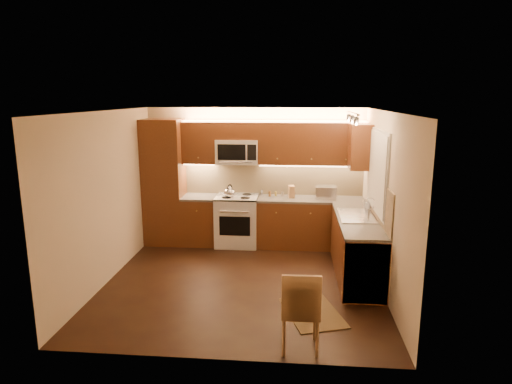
# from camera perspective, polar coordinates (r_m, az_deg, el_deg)

# --- Properties ---
(floor) EXTENTS (4.00, 4.00, 0.01)m
(floor) POSITION_cam_1_polar(r_m,az_deg,el_deg) (6.72, -1.72, -11.46)
(floor) COLOR black
(floor) RESTS_ON ground
(ceiling) EXTENTS (4.00, 4.00, 0.01)m
(ceiling) POSITION_cam_1_polar(r_m,az_deg,el_deg) (6.15, -1.88, 10.37)
(ceiling) COLOR beige
(ceiling) RESTS_ON ground
(wall_back) EXTENTS (4.00, 0.01, 2.50)m
(wall_back) POSITION_cam_1_polar(r_m,az_deg,el_deg) (8.27, -0.15, 2.15)
(wall_back) COLOR #CBB595
(wall_back) RESTS_ON ground
(wall_front) EXTENTS (4.00, 0.01, 2.50)m
(wall_front) POSITION_cam_1_polar(r_m,az_deg,el_deg) (4.42, -4.91, -6.98)
(wall_front) COLOR #CBB595
(wall_front) RESTS_ON ground
(wall_left) EXTENTS (0.01, 4.00, 2.50)m
(wall_left) POSITION_cam_1_polar(r_m,az_deg,el_deg) (6.85, -18.66, -0.64)
(wall_left) COLOR #CBB595
(wall_left) RESTS_ON ground
(wall_right) EXTENTS (0.01, 4.00, 2.50)m
(wall_right) POSITION_cam_1_polar(r_m,az_deg,el_deg) (6.40, 16.28, -1.35)
(wall_right) COLOR #CBB595
(wall_right) RESTS_ON ground
(pantry) EXTENTS (0.70, 0.60, 2.30)m
(pantry) POSITION_cam_1_polar(r_m,az_deg,el_deg) (8.31, -11.75, 1.24)
(pantry) COLOR #49230F
(pantry) RESTS_ON floor
(base_cab_back_left) EXTENTS (0.62, 0.60, 0.86)m
(base_cab_back_left) POSITION_cam_1_polar(r_m,az_deg,el_deg) (8.31, -7.16, -3.70)
(base_cab_back_left) COLOR #49230F
(base_cab_back_left) RESTS_ON floor
(counter_back_left) EXTENTS (0.62, 0.60, 0.04)m
(counter_back_left) POSITION_cam_1_polar(r_m,az_deg,el_deg) (8.20, -7.24, -0.68)
(counter_back_left) COLOR #3D3A37
(counter_back_left) RESTS_ON base_cab_back_left
(base_cab_back_right) EXTENTS (1.92, 0.60, 0.86)m
(base_cab_back_right) POSITION_cam_1_polar(r_m,az_deg,el_deg) (8.13, 7.00, -4.05)
(base_cab_back_right) COLOR #49230F
(base_cab_back_right) RESTS_ON floor
(counter_back_right) EXTENTS (1.92, 0.60, 0.04)m
(counter_back_right) POSITION_cam_1_polar(r_m,az_deg,el_deg) (8.02, 7.08, -0.96)
(counter_back_right) COLOR #3D3A37
(counter_back_right) RESTS_ON base_cab_back_right
(base_cab_right) EXTENTS (0.60, 2.00, 0.86)m
(base_cab_right) POSITION_cam_1_polar(r_m,az_deg,el_deg) (6.96, 12.81, -7.12)
(base_cab_right) COLOR #49230F
(base_cab_right) RESTS_ON floor
(counter_right) EXTENTS (0.60, 2.00, 0.04)m
(counter_right) POSITION_cam_1_polar(r_m,az_deg,el_deg) (6.82, 12.99, -3.55)
(counter_right) COLOR #3D3A37
(counter_right) RESTS_ON base_cab_right
(dishwasher) EXTENTS (0.58, 0.60, 0.84)m
(dishwasher) POSITION_cam_1_polar(r_m,az_deg,el_deg) (6.31, 13.65, -9.22)
(dishwasher) COLOR silver
(dishwasher) RESTS_ON floor
(backsplash_back) EXTENTS (3.30, 0.02, 0.60)m
(backsplash_back) POSITION_cam_1_polar(r_m,az_deg,el_deg) (8.24, 2.27, 1.75)
(backsplash_back) COLOR tan
(backsplash_back) RESTS_ON wall_back
(backsplash_right) EXTENTS (0.02, 2.00, 0.60)m
(backsplash_right) POSITION_cam_1_polar(r_m,az_deg,el_deg) (6.79, 15.54, -0.97)
(backsplash_right) COLOR tan
(backsplash_right) RESTS_ON wall_right
(upper_cab_back_left) EXTENTS (0.62, 0.35, 0.75)m
(upper_cab_back_left) POSITION_cam_1_polar(r_m,az_deg,el_deg) (8.16, -7.25, 6.35)
(upper_cab_back_left) COLOR #49230F
(upper_cab_back_left) RESTS_ON wall_back
(upper_cab_back_right) EXTENTS (1.92, 0.35, 0.75)m
(upper_cab_back_right) POSITION_cam_1_polar(r_m,az_deg,el_deg) (7.98, 7.24, 6.22)
(upper_cab_back_right) COLOR #49230F
(upper_cab_back_right) RESTS_ON wall_back
(upper_cab_bridge) EXTENTS (0.76, 0.35, 0.31)m
(upper_cab_bridge) POSITION_cam_1_polar(r_m,az_deg,el_deg) (8.02, -2.42, 7.91)
(upper_cab_bridge) COLOR #49230F
(upper_cab_bridge) RESTS_ON wall_back
(upper_cab_right_corner) EXTENTS (0.35, 0.50, 0.75)m
(upper_cab_right_corner) POSITION_cam_1_polar(r_m,az_deg,el_deg) (7.63, 13.28, 5.71)
(upper_cab_right_corner) COLOR #49230F
(upper_cab_right_corner) RESTS_ON wall_right
(stove) EXTENTS (0.76, 0.65, 0.92)m
(stove) POSITION_cam_1_polar(r_m,az_deg,el_deg) (8.16, -2.45, -3.69)
(stove) COLOR silver
(stove) RESTS_ON floor
(microwave) EXTENTS (0.76, 0.38, 0.44)m
(microwave) POSITION_cam_1_polar(r_m,az_deg,el_deg) (8.04, -2.41, 5.24)
(microwave) COLOR silver
(microwave) RESTS_ON wall_back
(window_frame) EXTENTS (0.03, 1.44, 1.24)m
(window_frame) POSITION_cam_1_polar(r_m,az_deg,el_deg) (6.86, 15.47, 2.57)
(window_frame) COLOR silver
(window_frame) RESTS_ON wall_right
(window_blinds) EXTENTS (0.02, 1.36, 1.16)m
(window_blinds) POSITION_cam_1_polar(r_m,az_deg,el_deg) (6.86, 15.31, 2.57)
(window_blinds) COLOR silver
(window_blinds) RESTS_ON wall_right
(sink) EXTENTS (0.52, 0.86, 0.15)m
(sink) POSITION_cam_1_polar(r_m,az_deg,el_deg) (6.94, 12.86, -2.46)
(sink) COLOR silver
(sink) RESTS_ON counter_right
(faucet) EXTENTS (0.20, 0.04, 0.30)m
(faucet) POSITION_cam_1_polar(r_m,az_deg,el_deg) (6.95, 14.36, -1.88)
(faucet) COLOR silver
(faucet) RESTS_ON counter_right
(track_light_bar) EXTENTS (0.04, 1.20, 0.03)m
(track_light_bar) POSITION_cam_1_polar(r_m,az_deg,el_deg) (6.56, 12.34, 9.87)
(track_light_bar) COLOR silver
(track_light_bar) RESTS_ON ceiling
(kettle) EXTENTS (0.28, 0.28, 0.24)m
(kettle) POSITION_cam_1_polar(r_m,az_deg,el_deg) (7.92, -3.44, 0.13)
(kettle) COLOR silver
(kettle) RESTS_ON stove
(toaster_oven) EXTENTS (0.38, 0.29, 0.22)m
(toaster_oven) POSITION_cam_1_polar(r_m,az_deg,el_deg) (8.05, 9.01, -0.02)
(toaster_oven) COLOR silver
(toaster_oven) RESTS_ON counter_back_right
(knife_block) EXTENTS (0.12, 0.17, 0.22)m
(knife_block) POSITION_cam_1_polar(r_m,az_deg,el_deg) (8.02, 4.60, 0.05)
(knife_block) COLOR #AF864F
(knife_block) RESTS_ON counter_back_right
(spice_jar_a) EXTENTS (0.06, 0.06, 0.10)m
(spice_jar_a) POSITION_cam_1_polar(r_m,az_deg,el_deg) (8.24, 0.77, -0.03)
(spice_jar_a) COLOR silver
(spice_jar_a) RESTS_ON counter_back_right
(spice_jar_b) EXTENTS (0.06, 0.06, 0.10)m
(spice_jar_b) POSITION_cam_1_polar(r_m,az_deg,el_deg) (8.12, 1.79, -0.22)
(spice_jar_b) COLOR brown
(spice_jar_b) RESTS_ON counter_back_right
(spice_jar_c) EXTENTS (0.05, 0.05, 0.09)m
(spice_jar_c) POSITION_cam_1_polar(r_m,az_deg,el_deg) (8.13, 3.41, -0.23)
(spice_jar_c) COLOR silver
(spice_jar_c) RESTS_ON counter_back_right
(spice_jar_d) EXTENTS (0.05, 0.05, 0.09)m
(spice_jar_d) POSITION_cam_1_polar(r_m,az_deg,el_deg) (8.15, 2.56, -0.22)
(spice_jar_d) COLOR #A58931
(spice_jar_d) RESTS_ON counter_back_right
(soap_bottle) EXTENTS (0.10, 0.10, 0.17)m
(soap_bottle) POSITION_cam_1_polar(r_m,az_deg,el_deg) (7.40, 14.22, -1.55)
(soap_bottle) COLOR silver
(soap_bottle) RESTS_ON counter_right
(rug) EXTENTS (0.88, 1.09, 0.01)m
(rug) POSITION_cam_1_polar(r_m,az_deg,el_deg) (5.87, 7.32, -15.19)
(rug) COLOR black
(rug) RESTS_ON floor
(dining_chair) EXTENTS (0.42, 0.42, 0.92)m
(dining_chair) POSITION_cam_1_polar(r_m,az_deg,el_deg) (4.94, 5.73, -14.77)
(dining_chair) COLOR #AF864F
(dining_chair) RESTS_ON floor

